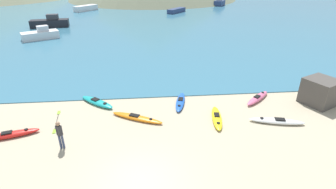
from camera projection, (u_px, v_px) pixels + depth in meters
name	position (u px, v px, depth m)	size (l,w,h in m)	color
ground_plane	(140.00, 182.00, 12.02)	(400.00, 400.00, 0.00)	tan
bay_water	(141.00, 18.00, 51.02)	(160.00, 70.00, 0.06)	teal
kayak_on_sand_0	(137.00, 118.00, 16.91)	(3.47, 2.16, 0.30)	orange
kayak_on_sand_1	(97.00, 102.00, 18.81)	(2.81, 2.55, 0.36)	teal
kayak_on_sand_2	(217.00, 118.00, 16.88)	(1.07, 3.04, 0.30)	yellow
kayak_on_sand_3	(10.00, 135.00, 15.14)	(3.16, 1.43, 0.36)	red
kayak_on_sand_4	(180.00, 102.00, 18.88)	(1.27, 3.03, 0.32)	blue
kayak_on_sand_5	(258.00, 98.00, 19.36)	(2.61, 2.44, 0.38)	#E5668C
kayak_on_sand_6	(277.00, 121.00, 16.50)	(3.43, 1.40, 0.33)	white
person_near_foreground	(60.00, 133.00, 13.86)	(0.34, 0.29, 1.67)	#384260
moored_boat_0	(176.00, 11.00, 56.28)	(4.41, 4.87, 0.89)	navy
moored_boat_1	(41.00, 35.00, 35.46)	(4.93, 3.80, 1.74)	white
moored_boat_2	(50.00, 23.00, 42.57)	(6.04, 2.67, 2.02)	black
moored_boat_3	(219.00, 3.00, 66.44)	(3.53, 3.96, 2.12)	navy
moored_boat_4	(86.00, 8.00, 58.64)	(4.94, 5.33, 1.16)	white
loose_paddle	(57.00, 121.00, 16.71)	(0.61, 2.77, 0.03)	black
shoreline_rock	(320.00, 92.00, 18.55)	(2.03, 2.01, 1.87)	#4C4742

